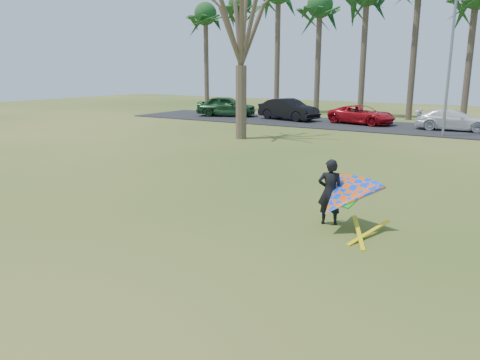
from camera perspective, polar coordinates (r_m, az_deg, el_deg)
The scene contains 12 objects.
ground at distance 11.24m, azimuth -5.43°, elevation -7.48°, with size 100.00×100.00×0.00m, color #224F11.
parking_strip at distance 34.16m, azimuth 20.92°, elevation 5.83°, with size 46.00×7.00×0.06m, color black.
palm_0 at distance 48.79m, azimuth -4.22°, elevation 19.42°, with size 4.84×4.84×10.84m.
palm_1 at distance 46.65m, azimuth 0.01°, elevation 20.57°, with size 4.84×4.84×11.54m.
palm_3 at distance 42.92m, azimuth 9.72°, elevation 20.11°, with size 4.84×4.84×10.84m.
bare_tree_left at distance 27.57m, azimuth 0.14°, elevation 19.46°, with size 6.60×6.60×9.70m.
streetlight at distance 30.62m, azimuth 24.54°, elevation 13.09°, with size 2.28×0.18×8.00m.
car_0 at distance 40.47m, azimuth -1.66°, elevation 9.00°, with size 2.02×5.02×1.71m, color #1B4421.
car_1 at distance 37.63m, azimuth 5.93°, elevation 8.57°, with size 1.76×5.04×1.66m, color black.
car_2 at distance 35.73m, azimuth 14.61°, elevation 7.71°, with size 2.23×4.85×1.35m, color #B00E16.
car_3 at distance 33.99m, azimuth 24.55°, elevation 6.68°, with size 1.89×4.66×1.35m, color white.
kite_flyer at distance 12.07m, azimuth 12.29°, elevation -2.01°, with size 2.13×2.39×2.02m.
Camera 1 is at (6.41, -8.32, 3.99)m, focal length 35.00 mm.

